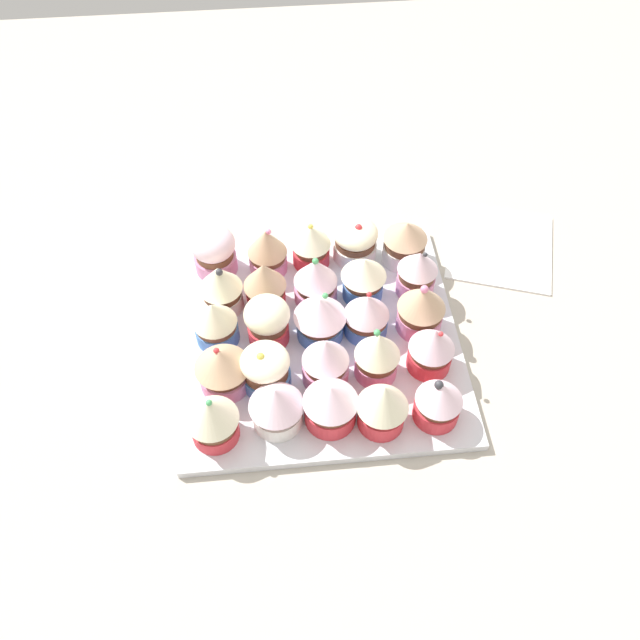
% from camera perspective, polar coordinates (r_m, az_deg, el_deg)
% --- Properties ---
extents(ground_plane, '(1.80, 1.80, 0.03)m').
position_cam_1_polar(ground_plane, '(0.87, 0.00, -2.30)').
color(ground_plane, '#B2A899').
extents(baking_tray, '(0.36, 0.36, 0.01)m').
position_cam_1_polar(baking_tray, '(0.85, 0.00, -1.48)').
color(baking_tray, silver).
rests_on(baking_tray, ground_plane).
extents(cupcake_0, '(0.06, 0.06, 0.07)m').
position_cam_1_polar(cupcake_0, '(0.91, 7.53, 6.90)').
color(cupcake_0, white).
rests_on(cupcake_0, baking_tray).
extents(cupcake_1, '(0.06, 0.06, 0.06)m').
position_cam_1_polar(cupcake_1, '(0.92, 3.14, 7.03)').
color(cupcake_1, white).
rests_on(cupcake_1, baking_tray).
extents(cupcake_2, '(0.06, 0.06, 0.07)m').
position_cam_1_polar(cupcake_2, '(0.90, -0.52, 6.71)').
color(cupcake_2, '#D1333D').
rests_on(cupcake_2, baking_tray).
extents(cupcake_3, '(0.05, 0.05, 0.08)m').
position_cam_1_polar(cupcake_3, '(0.89, -4.70, 6.18)').
color(cupcake_3, pink).
rests_on(cupcake_3, baking_tray).
extents(cupcake_4, '(0.06, 0.06, 0.07)m').
position_cam_1_polar(cupcake_4, '(0.91, -9.37, 6.06)').
color(cupcake_4, pink).
rests_on(cupcake_4, baking_tray).
extents(cupcake_5, '(0.05, 0.05, 0.08)m').
position_cam_1_polar(cupcake_5, '(0.87, 8.61, 4.23)').
color(cupcake_5, pink).
rests_on(cupcake_5, baking_tray).
extents(cupcake_6, '(0.06, 0.06, 0.07)m').
position_cam_1_polar(cupcake_6, '(0.86, 3.88, 3.82)').
color(cupcake_6, '#477AC6').
rests_on(cupcake_6, baking_tray).
extents(cupcake_7, '(0.06, 0.06, 0.08)m').
position_cam_1_polar(cupcake_7, '(0.85, -0.36, 3.57)').
color(cupcake_7, pink).
rests_on(cupcake_7, baking_tray).
extents(cupcake_8, '(0.06, 0.06, 0.08)m').
position_cam_1_polar(cupcake_8, '(0.85, -4.91, 3.21)').
color(cupcake_8, '#D1333D').
rests_on(cupcake_8, baking_tray).
extents(cupcake_9, '(0.06, 0.06, 0.08)m').
position_cam_1_polar(cupcake_9, '(0.85, -8.79, 2.90)').
color(cupcake_9, white).
rests_on(cupcake_9, baking_tray).
extents(cupcake_10, '(0.06, 0.06, 0.08)m').
position_cam_1_polar(cupcake_10, '(0.83, 8.94, 1.21)').
color(cupcake_10, pink).
rests_on(cupcake_10, baking_tray).
extents(cupcake_11, '(0.06, 0.06, 0.07)m').
position_cam_1_polar(cupcake_11, '(0.82, 4.14, 0.60)').
color(cupcake_11, '#477AC6').
rests_on(cupcake_11, baking_tray).
extents(cupcake_12, '(0.07, 0.07, 0.07)m').
position_cam_1_polar(cupcake_12, '(0.82, 0.31, 0.52)').
color(cupcake_12, '#477AC6').
rests_on(cupcake_12, baking_tray).
extents(cupcake_13, '(0.06, 0.06, 0.07)m').
position_cam_1_polar(cupcake_13, '(0.82, -4.68, 0.02)').
color(cupcake_13, '#D1333D').
rests_on(cupcake_13, baking_tray).
extents(cupcake_14, '(0.06, 0.06, 0.07)m').
position_cam_1_polar(cupcake_14, '(0.83, -9.27, -0.15)').
color(cupcake_14, '#477AC6').
rests_on(cupcake_14, baking_tray).
extents(cupcake_15, '(0.06, 0.06, 0.07)m').
position_cam_1_polar(cupcake_15, '(0.80, 9.85, -2.46)').
color(cupcake_15, '#D1333D').
rests_on(cupcake_15, baking_tray).
extents(cupcake_16, '(0.06, 0.06, 0.08)m').
position_cam_1_polar(cupcake_16, '(0.78, 5.10, -3.00)').
color(cupcake_16, pink).
rests_on(cupcake_16, baking_tray).
extents(cupcake_17, '(0.06, 0.06, 0.08)m').
position_cam_1_polar(cupcake_17, '(0.77, 0.84, -3.57)').
color(cupcake_17, pink).
rests_on(cupcake_17, baking_tray).
extents(cupcake_18, '(0.06, 0.06, 0.07)m').
position_cam_1_polar(cupcake_18, '(0.78, -4.83, -4.32)').
color(cupcake_18, '#477AC6').
rests_on(cupcake_18, baking_tray).
extents(cupcake_19, '(0.07, 0.07, 0.07)m').
position_cam_1_polar(cupcake_19, '(0.78, -8.63, -4.19)').
color(cupcake_19, pink).
rests_on(cupcake_19, baking_tray).
extents(cupcake_20, '(0.06, 0.06, 0.07)m').
position_cam_1_polar(cupcake_20, '(0.76, 10.46, -7.09)').
color(cupcake_20, '#D1333D').
rests_on(cupcake_20, baking_tray).
extents(cupcake_21, '(0.06, 0.06, 0.08)m').
position_cam_1_polar(cupcake_21, '(0.74, 5.57, -7.48)').
color(cupcake_21, '#D1333D').
rests_on(cupcake_21, baking_tray).
extents(cupcake_22, '(0.07, 0.07, 0.07)m').
position_cam_1_polar(cupcake_22, '(0.75, 1.08, -7.36)').
color(cupcake_22, '#D1333D').
rests_on(cupcake_22, baking_tray).
extents(cupcake_23, '(0.06, 0.06, 0.07)m').
position_cam_1_polar(cupcake_23, '(0.75, -3.88, -7.55)').
color(cupcake_23, white).
rests_on(cupcake_23, baking_tray).
extents(cupcake_24, '(0.06, 0.06, 0.08)m').
position_cam_1_polar(cupcake_24, '(0.74, -9.54, -8.52)').
color(cupcake_24, '#D1333D').
rests_on(cupcake_24, baking_tray).
extents(napkin, '(0.19, 0.20, 0.01)m').
position_cam_1_polar(napkin, '(1.00, 15.68, 6.32)').
color(napkin, white).
rests_on(napkin, ground_plane).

